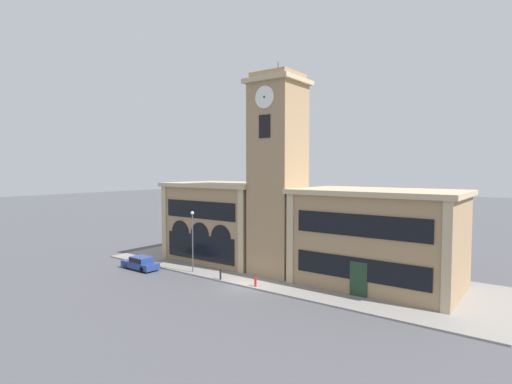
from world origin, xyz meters
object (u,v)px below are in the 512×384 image
(street_lamp, at_px, (193,233))
(bollard, at_px, (220,274))
(parked_car_near, at_px, (141,263))
(fire_hydrant, at_px, (256,282))

(street_lamp, bearing_deg, bollard, -5.21)
(bollard, bearing_deg, parked_car_near, -169.76)
(parked_car_near, xyz_separation_m, bollard, (9.90, 1.79, -0.05))
(bollard, distance_m, fire_hydrant, 4.08)
(street_lamp, height_order, bollard, street_lamp)
(parked_car_near, xyz_separation_m, fire_hydrant, (13.97, 1.98, -0.15))
(parked_car_near, bearing_deg, bollard, -169.28)
(bollard, bearing_deg, street_lamp, 174.79)
(street_lamp, xyz_separation_m, fire_hydrant, (8.24, -0.19, -3.67))
(fire_hydrant, bearing_deg, bollard, -177.30)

